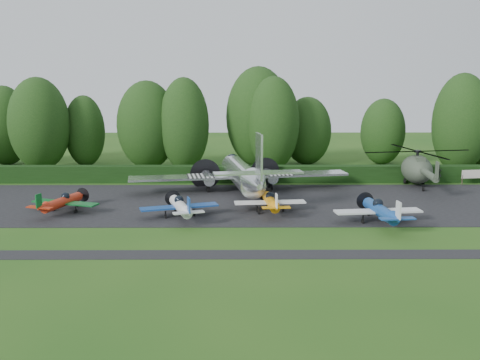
{
  "coord_description": "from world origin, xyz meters",
  "views": [
    {
      "loc": [
        2.63,
        -42.43,
        12.47
      ],
      "look_at": [
        2.93,
        9.3,
        2.5
      ],
      "focal_mm": 40.0,
      "sensor_mm": 36.0,
      "label": 1
    }
  ],
  "objects_px": {
    "light_plane_orange": "(271,202)",
    "helicopter": "(417,167)",
    "light_plane_red": "(62,202)",
    "sign_board": "(474,175)",
    "light_plane_white": "(181,206)",
    "transport_plane": "(242,175)",
    "light_plane_blue": "(380,210)"
  },
  "relations": [
    {
      "from": "light_plane_white",
      "to": "transport_plane",
      "type": "bearing_deg",
      "value": 78.78
    },
    {
      "from": "light_plane_orange",
      "to": "helicopter",
      "type": "distance_m",
      "value": 21.85
    },
    {
      "from": "light_plane_red",
      "to": "light_plane_orange",
      "type": "bearing_deg",
      "value": -17.95
    },
    {
      "from": "light_plane_orange",
      "to": "light_plane_blue",
      "type": "bearing_deg",
      "value": -18.68
    },
    {
      "from": "light_plane_red",
      "to": "sign_board",
      "type": "xyz_separation_m",
      "value": [
        44.23,
        13.04,
        0.15
      ]
    },
    {
      "from": "light_plane_orange",
      "to": "sign_board",
      "type": "bearing_deg",
      "value": 32.76
    },
    {
      "from": "light_plane_orange",
      "to": "helicopter",
      "type": "bearing_deg",
      "value": 40.33
    },
    {
      "from": "transport_plane",
      "to": "light_plane_blue",
      "type": "height_order",
      "value": "transport_plane"
    },
    {
      "from": "helicopter",
      "to": "light_plane_white",
      "type": "bearing_deg",
      "value": -155.78
    },
    {
      "from": "light_plane_white",
      "to": "light_plane_blue",
      "type": "height_order",
      "value": "light_plane_blue"
    },
    {
      "from": "light_plane_red",
      "to": "sign_board",
      "type": "relative_size",
      "value": 2.18
    },
    {
      "from": "light_plane_blue",
      "to": "light_plane_white",
      "type": "bearing_deg",
      "value": 179.53
    },
    {
      "from": "sign_board",
      "to": "light_plane_red",
      "type": "bearing_deg",
      "value": -156.37
    },
    {
      "from": "transport_plane",
      "to": "light_plane_red",
      "type": "bearing_deg",
      "value": -144.86
    },
    {
      "from": "light_plane_orange",
      "to": "light_plane_blue",
      "type": "height_order",
      "value": "light_plane_blue"
    },
    {
      "from": "light_plane_white",
      "to": "helicopter",
      "type": "height_order",
      "value": "helicopter"
    },
    {
      "from": "light_plane_red",
      "to": "sign_board",
      "type": "distance_m",
      "value": 46.11
    },
    {
      "from": "transport_plane",
      "to": "light_plane_orange",
      "type": "bearing_deg",
      "value": -62.55
    },
    {
      "from": "sign_board",
      "to": "light_plane_white",
      "type": "bearing_deg",
      "value": -148.35
    },
    {
      "from": "sign_board",
      "to": "light_plane_blue",
      "type": "bearing_deg",
      "value": -125.24
    },
    {
      "from": "light_plane_red",
      "to": "light_plane_white",
      "type": "relative_size",
      "value": 0.94
    },
    {
      "from": "helicopter",
      "to": "light_plane_blue",
      "type": "bearing_deg",
      "value": -122.44
    },
    {
      "from": "light_plane_red",
      "to": "light_plane_white",
      "type": "xyz_separation_m",
      "value": [
        11.23,
        -1.96,
        0.07
      ]
    },
    {
      "from": "light_plane_orange",
      "to": "light_plane_blue",
      "type": "xyz_separation_m",
      "value": [
        9.17,
        -4.02,
        0.15
      ]
    },
    {
      "from": "transport_plane",
      "to": "light_plane_white",
      "type": "relative_size",
      "value": 3.27
    },
    {
      "from": "light_plane_orange",
      "to": "light_plane_red",
      "type": "bearing_deg",
      "value": -175.03
    },
    {
      "from": "light_plane_orange",
      "to": "sign_board",
      "type": "distance_m",
      "value": 28.01
    },
    {
      "from": "light_plane_orange",
      "to": "sign_board",
      "type": "height_order",
      "value": "light_plane_orange"
    },
    {
      "from": "light_plane_orange",
      "to": "light_plane_white",
      "type": "bearing_deg",
      "value": -161.64
    },
    {
      "from": "sign_board",
      "to": "transport_plane",
      "type": "bearing_deg",
      "value": -162.57
    },
    {
      "from": "light_plane_orange",
      "to": "helicopter",
      "type": "xyz_separation_m",
      "value": [
        17.8,
        12.62,
        1.17
      ]
    },
    {
      "from": "light_plane_white",
      "to": "sign_board",
      "type": "height_order",
      "value": "light_plane_white"
    }
  ]
}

